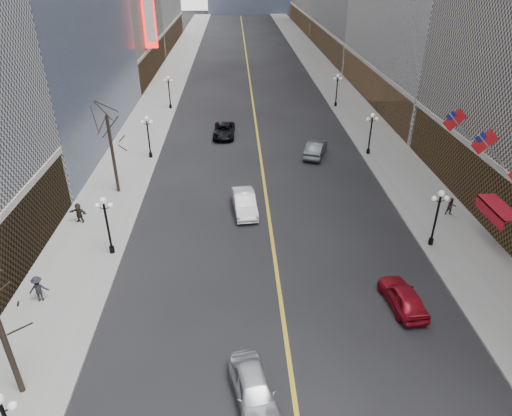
{
  "coord_description": "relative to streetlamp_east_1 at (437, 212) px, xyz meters",
  "views": [
    {
      "loc": [
        -2.58,
        2.04,
        19.1
      ],
      "look_at": [
        -1.73,
        20.62,
        8.79
      ],
      "focal_mm": 32.0,
      "sensor_mm": 36.0,
      "label": 1
    }
  ],
  "objects": [
    {
      "name": "car_nb_far",
      "position": [
        -15.83,
        24.46,
        -2.16
      ],
      "size": [
        2.66,
        5.45,
        1.49
      ],
      "primitive_type": "imported",
      "rotation": [
        0.0,
        0.0,
        -0.04
      ],
      "color": "black",
      "rests_on": "ground"
    },
    {
      "name": "ped_west_far",
      "position": [
        -27.2,
        4.55,
        -1.91
      ],
      "size": [
        1.62,
        0.86,
        1.68
      ],
      "primitive_type": "imported",
      "rotation": [
        0.0,
        0.0,
        -0.28
      ],
      "color": "black",
      "rests_on": "sidewalk_west"
    },
    {
      "name": "sidewalk_east",
      "position": [
        2.2,
        40.0,
        -2.83
      ],
      "size": [
        6.0,
        230.0,
        0.15
      ],
      "primitive_type": "cube",
      "color": "gray",
      "rests_on": "ground"
    },
    {
      "name": "sidewalk_west",
      "position": [
        -25.8,
        40.0,
        -2.83
      ],
      "size": [
        6.0,
        230.0,
        0.15
      ],
      "primitive_type": "cube",
      "color": "gray",
      "rests_on": "ground"
    },
    {
      "name": "tree_west_far",
      "position": [
        -25.3,
        10.0,
        3.34
      ],
      "size": [
        3.6,
        3.6,
        7.92
      ],
      "color": "#2D231C",
      "rests_on": "sidewalk_west"
    },
    {
      "name": "streetlamp_west_3",
      "position": [
        -23.6,
        36.0,
        0.0
      ],
      "size": [
        1.26,
        0.44,
        4.52
      ],
      "color": "black",
      "rests_on": "sidewalk_west"
    },
    {
      "name": "streetlamp_east_2",
      "position": [
        0.0,
        18.0,
        0.0
      ],
      "size": [
        1.26,
        0.44,
        4.52
      ],
      "color": "black",
      "rests_on": "sidewalk_east"
    },
    {
      "name": "car_sb_mid",
      "position": [
        -4.35,
        -6.53,
        -2.15
      ],
      "size": [
        2.28,
        4.59,
        1.5
      ],
      "primitive_type": "imported",
      "rotation": [
        0.0,
        0.0,
        3.26
      ],
      "color": "maroon",
      "rests_on": "ground"
    },
    {
      "name": "ped_east_walk",
      "position": [
        3.28,
        4.33,
        -1.98
      ],
      "size": [
        0.79,
        0.48,
        1.55
      ],
      "primitive_type": "imported",
      "rotation": [
        0.0,
        0.0,
        -0.09
      ],
      "color": "black",
      "rests_on": "sidewalk_east"
    },
    {
      "name": "theatre_marquee",
      "position": [
        -27.68,
        50.0,
        9.1
      ],
      "size": [
        2.0,
        0.55,
        12.0
      ],
      "color": "red",
      "rests_on": "ground"
    },
    {
      "name": "flag_5",
      "position": [
        3.51,
        7.0,
        4.39
      ],
      "size": [
        2.87,
        0.12,
        2.87
      ],
      "color": "#B2B2B7",
      "rests_on": "ground"
    },
    {
      "name": "streetlamp_east_1",
      "position": [
        0.0,
        0.0,
        0.0
      ],
      "size": [
        1.26,
        0.44,
        4.52
      ],
      "color": "black",
      "rests_on": "sidewalk_east"
    },
    {
      "name": "streetlamp_west_2",
      "position": [
        -23.6,
        18.0,
        0.0
      ],
      "size": [
        1.26,
        0.44,
        4.52
      ],
      "color": "black",
      "rests_on": "sidewalk_west"
    },
    {
      "name": "lane_line",
      "position": [
        -11.8,
        50.0,
        -2.89
      ],
      "size": [
        0.25,
        200.0,
        0.02
      ],
      "primitive_type": "cube",
      "color": "gold",
      "rests_on": "ground"
    },
    {
      "name": "streetlamp_west_1",
      "position": [
        -23.6,
        0.0,
        0.0
      ],
      "size": [
        1.26,
        0.44,
        4.52
      ],
      "color": "black",
      "rests_on": "sidewalk_west"
    },
    {
      "name": "flag_4",
      "position": [
        3.51,
        2.0,
        4.39
      ],
      "size": [
        2.87,
        0.12,
        2.87
      ],
      "color": "#B2B2B7",
      "rests_on": "ground"
    },
    {
      "name": "car_nb_mid",
      "position": [
        -13.8,
        5.9,
        -2.07
      ],
      "size": [
        2.23,
        5.19,
        1.66
      ],
      "primitive_type": "imported",
      "rotation": [
        0.0,
        0.0,
        0.09
      ],
      "color": "white",
      "rests_on": "ground"
    },
    {
      "name": "awning_c",
      "position": [
        4.3,
        -0.0,
        0.18
      ],
      "size": [
        1.4,
        4.0,
        0.93
      ],
      "color": "maroon",
      "rests_on": "ground"
    },
    {
      "name": "car_sb_far",
      "position": [
        -5.82,
        17.95,
        -2.06
      ],
      "size": [
        3.38,
        5.42,
        1.69
      ],
      "primitive_type": "imported",
      "rotation": [
        0.0,
        0.0,
        2.81
      ],
      "color": "#46494D",
      "rests_on": "ground"
    },
    {
      "name": "car_nb_near",
      "position": [
        -13.8,
        -13.02,
        -2.11
      ],
      "size": [
        2.79,
        4.96,
        1.59
      ],
      "primitive_type": "imported",
      "rotation": [
        0.0,
        0.0,
        0.21
      ],
      "color": "silver",
      "rests_on": "ground"
    },
    {
      "name": "ped_west_walk",
      "position": [
        -26.85,
        -5.11,
        -1.86
      ],
      "size": [
        1.23,
        0.72,
        1.79
      ],
      "primitive_type": "imported",
      "rotation": [
        0.0,
        0.0,
        3.37
      ],
      "color": "black",
      "rests_on": "sidewalk_west"
    },
    {
      "name": "streetlamp_east_3",
      "position": [
        0.0,
        36.0,
        0.0
      ],
      "size": [
        1.26,
        0.44,
        4.52
      ],
      "color": "black",
      "rests_on": "sidewalk_east"
    }
  ]
}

